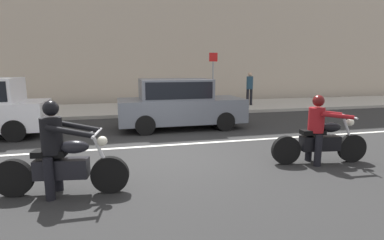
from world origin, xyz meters
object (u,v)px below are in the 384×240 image
at_px(street_sign_post, 213,74).
at_px(pedestrian_bystander, 250,86).
at_px(motorcycle_with_rider_crimson, 320,135).
at_px(motorcycle_with_rider_black_leather, 60,157).
at_px(parked_sedan_slate_gray, 179,103).

distance_m(street_sign_post, pedestrian_bystander, 2.04).
height_order(motorcycle_with_rider_crimson, street_sign_post, street_sign_post).
relative_size(motorcycle_with_rider_crimson, street_sign_post, 0.80).
bearing_deg(pedestrian_bystander, street_sign_post, 169.40).
bearing_deg(pedestrian_bystander, motorcycle_with_rider_crimson, -105.35).
distance_m(motorcycle_with_rider_black_leather, pedestrian_bystander, 12.19).
height_order(motorcycle_with_rider_crimson, parked_sedan_slate_gray, parked_sedan_slate_gray).
relative_size(motorcycle_with_rider_black_leather, motorcycle_with_rider_crimson, 1.00).
distance_m(parked_sedan_slate_gray, pedestrian_bystander, 6.46).
bearing_deg(street_sign_post, parked_sedan_slate_gray, -120.30).
height_order(parked_sedan_slate_gray, pedestrian_bystander, pedestrian_bystander).
bearing_deg(pedestrian_bystander, parked_sedan_slate_gray, -136.74).
height_order(motorcycle_with_rider_black_leather, street_sign_post, street_sign_post).
relative_size(motorcycle_with_rider_black_leather, street_sign_post, 0.80).
distance_m(motorcycle_with_rider_black_leather, street_sign_post, 11.43).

